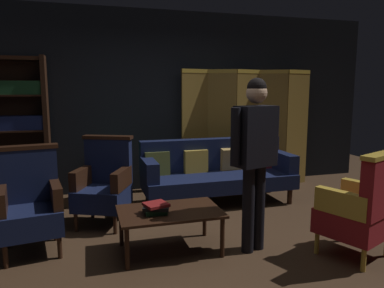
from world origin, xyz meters
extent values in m
plane|color=#3D2819|center=(0.00, 0.00, 0.00)|extent=(10.00, 10.00, 0.00)
cube|color=black|center=(0.00, 2.45, 1.40)|extent=(7.20, 0.10, 2.80)
cube|color=olive|center=(0.46, 2.20, 0.95)|extent=(0.46, 0.12, 1.90)
cube|color=gold|center=(0.46, 2.20, 1.87)|extent=(0.46, 0.13, 0.06)
cube|color=olive|center=(0.89, 2.15, 0.95)|extent=(0.43, 0.21, 1.90)
cube|color=gold|center=(0.89, 2.15, 1.87)|extent=(0.44, 0.22, 0.06)
cube|color=olive|center=(1.33, 2.12, 0.95)|extent=(0.45, 0.14, 1.90)
cube|color=gold|center=(1.33, 2.12, 1.87)|extent=(0.45, 0.15, 0.06)
cube|color=olive|center=(1.75, 2.06, 0.95)|extent=(0.41, 0.26, 1.90)
cube|color=gold|center=(1.75, 2.06, 1.87)|extent=(0.41, 0.27, 0.06)
cube|color=olive|center=(2.17, 1.99, 0.95)|extent=(0.45, 0.13, 1.90)
cube|color=gold|center=(2.17, 1.99, 1.87)|extent=(0.46, 0.14, 0.06)
cube|color=black|center=(-1.73, 2.18, 1.02)|extent=(0.06, 0.32, 2.05)
cube|color=black|center=(-2.15, 2.33, 1.02)|extent=(0.90, 0.02, 2.05)
cube|color=black|center=(-2.15, 2.18, 0.06)|extent=(0.86, 0.30, 0.02)
cube|color=black|center=(-2.15, 2.18, 0.54)|extent=(0.86, 0.30, 0.02)
cube|color=#9E7A47|center=(-2.15, 2.16, 0.66)|extent=(0.78, 0.22, 0.21)
cube|color=black|center=(-2.15, 2.18, 1.02)|extent=(0.86, 0.30, 0.02)
cube|color=navy|center=(-2.15, 2.16, 1.13)|extent=(0.78, 0.22, 0.19)
cube|color=black|center=(-2.15, 2.18, 1.51)|extent=(0.86, 0.30, 0.02)
cube|color=#1E4C28|center=(-2.15, 2.16, 1.61)|extent=(0.78, 0.22, 0.19)
cube|color=black|center=(-2.15, 2.18, 1.99)|extent=(0.86, 0.30, 0.02)
cylinder|color=black|center=(-0.40, 1.05, 0.11)|extent=(0.07, 0.07, 0.22)
cylinder|color=black|center=(1.50, 1.05, 0.11)|extent=(0.07, 0.07, 0.22)
cylinder|color=black|center=(-0.40, 1.65, 0.11)|extent=(0.07, 0.07, 0.22)
cylinder|color=black|center=(1.50, 1.65, 0.11)|extent=(0.07, 0.07, 0.22)
cube|color=#111938|center=(0.55, 1.35, 0.32)|extent=(2.10, 0.76, 0.20)
cube|color=#111938|center=(0.55, 1.66, 0.65)|extent=(2.10, 0.18, 0.46)
cube|color=#111938|center=(-0.43, 1.35, 0.55)|extent=(0.16, 0.68, 0.26)
cube|color=#111938|center=(1.53, 1.35, 0.55)|extent=(0.16, 0.68, 0.26)
cube|color=#4C5123|center=(-0.28, 1.55, 0.57)|extent=(0.34, 0.14, 0.35)
cube|color=#B79338|center=(0.27, 1.55, 0.57)|extent=(0.35, 0.13, 0.34)
cube|color=tan|center=(0.83, 1.55, 0.57)|extent=(0.35, 0.17, 0.35)
cube|color=maroon|center=(1.38, 1.55, 0.57)|extent=(0.35, 0.17, 0.35)
cylinder|color=black|center=(-0.89, -0.21, 0.20)|extent=(0.04, 0.04, 0.39)
cylinder|color=black|center=(0.01, -0.21, 0.20)|extent=(0.04, 0.04, 0.39)
cylinder|color=black|center=(-0.89, 0.33, 0.20)|extent=(0.04, 0.04, 0.39)
cylinder|color=black|center=(0.01, 0.33, 0.20)|extent=(0.04, 0.04, 0.39)
cube|color=black|center=(-0.44, 0.06, 0.41)|extent=(1.00, 0.64, 0.03)
cylinder|color=gold|center=(1.35, -0.22, 0.11)|extent=(0.04, 0.04, 0.22)
cylinder|color=gold|center=(0.92, -0.40, 0.11)|extent=(0.04, 0.04, 0.22)
cylinder|color=gold|center=(1.10, -0.82, 0.11)|extent=(0.04, 0.04, 0.22)
cube|color=maroon|center=(1.22, -0.52, 0.34)|extent=(0.73, 0.73, 0.24)
cube|color=maroon|center=(1.31, -0.73, 0.73)|extent=(0.56, 0.33, 0.54)
cube|color=gold|center=(1.31, -0.73, 1.02)|extent=(0.60, 0.35, 0.04)
cube|color=gold|center=(1.44, -0.43, 0.57)|extent=(0.28, 0.50, 0.22)
cube|color=gold|center=(1.00, -0.62, 0.57)|extent=(0.28, 0.50, 0.22)
cylinder|color=black|center=(-1.35, 0.84, 0.11)|extent=(0.04, 0.04, 0.22)
cylinder|color=black|center=(-0.93, 0.65, 0.11)|extent=(0.04, 0.04, 0.22)
cylinder|color=black|center=(-1.16, 1.26, 0.11)|extent=(0.04, 0.04, 0.22)
cylinder|color=black|center=(-0.75, 1.07, 0.11)|extent=(0.04, 0.04, 0.22)
cube|color=#111938|center=(-1.05, 0.95, 0.34)|extent=(0.74, 0.74, 0.24)
cube|color=#111938|center=(-0.95, 1.16, 0.73)|extent=(0.56, 0.34, 0.54)
cube|color=black|center=(-0.95, 1.16, 1.02)|extent=(0.60, 0.37, 0.04)
cube|color=black|center=(-1.27, 1.05, 0.57)|extent=(0.29, 0.49, 0.22)
cube|color=black|center=(-0.83, 0.85, 0.57)|extent=(0.29, 0.49, 0.22)
cylinder|color=black|center=(-1.94, 0.13, 0.11)|extent=(0.04, 0.04, 0.22)
cylinder|color=black|center=(-1.49, 0.20, 0.11)|extent=(0.04, 0.04, 0.22)
cylinder|color=black|center=(-2.01, 0.58, 0.11)|extent=(0.04, 0.04, 0.22)
cylinder|color=black|center=(-1.56, 0.65, 0.11)|extent=(0.04, 0.04, 0.22)
cube|color=#111938|center=(-1.75, 0.39, 0.34)|extent=(0.64, 0.64, 0.24)
cube|color=#111938|center=(-1.78, 0.62, 0.73)|extent=(0.57, 0.20, 0.54)
cube|color=black|center=(-1.78, 0.62, 1.02)|extent=(0.61, 0.22, 0.04)
cube|color=black|center=(-1.99, 0.35, 0.57)|extent=(0.16, 0.51, 0.22)
cube|color=black|center=(-1.51, 0.43, 0.57)|extent=(0.16, 0.51, 0.22)
cylinder|color=black|center=(0.42, -0.13, 0.43)|extent=(0.12, 0.12, 0.86)
cylinder|color=black|center=(0.29, -0.17, 0.43)|extent=(0.12, 0.12, 0.86)
cube|color=maroon|center=(0.36, -0.15, 0.90)|extent=(0.35, 0.25, 0.09)
cube|color=black|center=(0.36, -0.15, 1.15)|extent=(0.44, 0.32, 0.58)
cube|color=white|center=(0.32, -0.04, 1.18)|extent=(0.14, 0.05, 0.41)
cube|color=maroon|center=(0.32, -0.04, 1.41)|extent=(0.09, 0.05, 0.04)
cylinder|color=black|center=(0.60, -0.07, 1.16)|extent=(0.09, 0.09, 0.54)
cylinder|color=black|center=(0.12, -0.22, 1.16)|extent=(0.09, 0.09, 0.54)
sphere|color=tan|center=(0.36, -0.15, 1.56)|extent=(0.20, 0.20, 0.20)
sphere|color=black|center=(0.36, -0.15, 1.61)|extent=(0.18, 0.18, 0.18)
cylinder|color=brown|center=(-0.94, 1.92, 0.14)|extent=(0.28, 0.28, 0.28)
ellipsoid|color=#193D19|center=(-0.94, 1.92, 0.55)|extent=(0.61, 0.61, 0.70)
cube|color=#1E4C28|center=(-0.59, 0.00, 0.44)|extent=(0.21, 0.16, 0.04)
cube|color=black|center=(-0.59, 0.00, 0.48)|extent=(0.28, 0.22, 0.03)
cube|color=maroon|center=(-0.59, 0.00, 0.51)|extent=(0.25, 0.25, 0.03)
camera|label=1|loc=(-1.20, -3.29, 1.60)|focal=34.04mm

